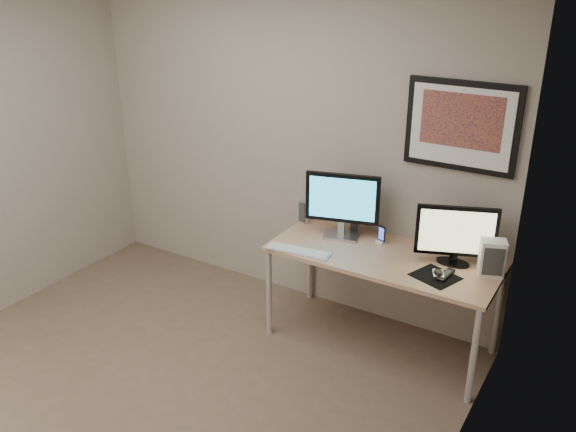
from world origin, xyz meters
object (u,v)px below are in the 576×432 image
at_px(desk, 383,263).
at_px(speaker_right, 355,219).
at_px(phone_dock, 382,234).
at_px(keyboard, 298,251).
at_px(fan_unit, 492,258).
at_px(monitor_large, 342,203).
at_px(speaker_left, 305,211).
at_px(framed_art, 461,126).
at_px(monitor_tv, 456,234).

xyz_separation_m(desk, speaker_right, (-0.34, 0.25, 0.16)).
bearing_deg(speaker_right, desk, -53.66).
bearing_deg(desk, phone_dock, 118.34).
distance_m(keyboard, fan_unit, 1.30).
distance_m(monitor_large, speaker_left, 0.42).
bearing_deg(speaker_right, phone_dock, -35.81).
xyz_separation_m(speaker_right, phone_dock, (0.25, -0.08, -0.03)).
bearing_deg(monitor_large, phone_dock, -3.54).
distance_m(monitor_large, phone_dock, 0.37).
bearing_deg(phone_dock, framed_art, 41.99).
bearing_deg(keyboard, framed_art, 27.63).
relative_size(monitor_tv, fan_unit, 2.08).
bearing_deg(desk, speaker_right, 143.96).
distance_m(speaker_right, phone_dock, 0.27).
relative_size(desk, speaker_left, 8.56).
distance_m(phone_dock, fan_unit, 0.81).
bearing_deg(keyboard, phone_dock, 38.08).
xyz_separation_m(phone_dock, keyboard, (-0.44, -0.44, -0.06)).
bearing_deg(keyboard, monitor_tv, 14.24).
xyz_separation_m(desk, monitor_tv, (0.46, 0.11, 0.29)).
bearing_deg(monitor_large, monitor_tv, -15.45).
distance_m(monitor_tv, speaker_left, 1.22).
height_order(framed_art, keyboard, framed_art).
height_order(monitor_tv, speaker_right, monitor_tv).
relative_size(speaker_left, fan_unit, 0.77).
height_order(monitor_tv, fan_unit, monitor_tv).
height_order(monitor_large, phone_dock, monitor_large).
bearing_deg(framed_art, speaker_left, -173.37).
bearing_deg(framed_art, desk, -136.54).
xyz_separation_m(monitor_tv, speaker_left, (-1.21, 0.10, -0.13)).
bearing_deg(speaker_left, speaker_right, 14.92).
bearing_deg(framed_art, monitor_tv, -64.82).
bearing_deg(fan_unit, phone_dock, 152.86).
relative_size(monitor_large, speaker_right, 2.74).
xyz_separation_m(desk, keyboard, (-0.53, -0.28, 0.07)).
height_order(monitor_tv, phone_dock, monitor_tv).
height_order(monitor_tv, speaker_left, monitor_tv).
distance_m(desk, speaker_right, 0.46).
relative_size(desk, phone_dock, 12.05).
distance_m(framed_art, speaker_left, 1.37).
relative_size(monitor_large, speaker_left, 2.84).
height_order(monitor_large, fan_unit, monitor_large).
xyz_separation_m(desk, framed_art, (0.35, 0.33, 0.96)).
xyz_separation_m(monitor_tv, fan_unit, (0.25, -0.02, -0.10)).
xyz_separation_m(desk, phone_dock, (-0.09, 0.17, 0.13)).
distance_m(monitor_tv, speaker_right, 0.82).
xyz_separation_m(framed_art, fan_unit, (0.36, -0.25, -0.77)).
bearing_deg(keyboard, monitor_large, 61.81).
relative_size(speaker_right, fan_unit, 0.79).
bearing_deg(fan_unit, monitor_large, 157.70).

